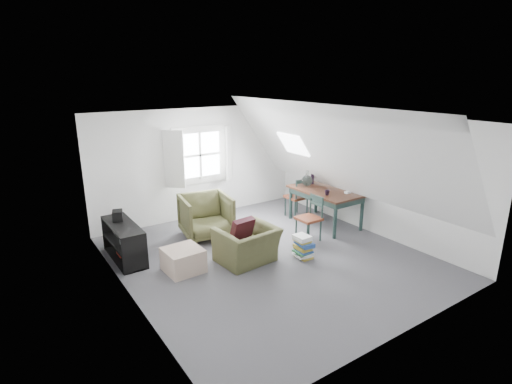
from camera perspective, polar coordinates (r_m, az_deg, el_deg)
floor at (r=7.35m, az=1.99°, el=-9.32°), size 5.50×5.50×0.00m
ceiling at (r=6.66m, az=2.20°, el=10.44°), size 5.50×5.50×0.00m
wall_back at (r=9.20m, az=-8.08°, el=4.07°), size 5.00×0.00×5.00m
wall_front at (r=5.08m, az=20.82°, el=-7.19°), size 5.00×0.00×5.00m
wall_left at (r=5.86m, az=-18.13°, el=-3.81°), size 0.00×5.50×5.50m
wall_right at (r=8.57m, az=15.73°, el=2.71°), size 0.00×5.50×5.50m
slope_left at (r=6.01m, az=-9.89°, el=2.53°), size 3.19×5.50×4.48m
slope_right at (r=7.77m, az=11.44°, el=5.59°), size 3.19×5.50×4.48m
dormer_window at (r=9.09m, az=-7.92°, el=5.22°), size 1.71×0.35×1.30m
skylight at (r=8.72m, az=5.34°, el=6.81°), size 0.35×0.75×0.47m
armchair_near at (r=7.20m, az=-1.30°, el=-9.89°), size 1.05×0.94×0.64m
armchair_far at (r=8.31m, az=-7.04°, el=-6.30°), size 1.08×1.10×0.88m
throw_pillow at (r=7.09m, az=-1.99°, el=-5.41°), size 0.46×0.30×0.45m
ottoman at (r=6.92m, az=-10.36°, el=-9.52°), size 0.62×0.62×0.40m
dining_table at (r=8.81m, az=9.90°, el=-0.35°), size 0.95×1.58×0.79m
demijohn at (r=8.96m, az=7.30°, el=1.68°), size 0.24×0.24×0.34m
vase_twigs at (r=9.20m, az=8.06°, el=1.94°), size 0.07×0.08×0.56m
cup at (r=8.41m, az=10.11°, el=-0.43°), size 0.13×0.13×0.10m
paper_box at (r=8.61m, az=12.96°, el=-0.04°), size 0.13×0.09×0.04m
dining_chair_far at (r=9.25m, az=5.95°, el=-0.65°), size 0.44×0.44×0.94m
dining_chair_near at (r=8.00m, az=7.74°, el=-3.62°), size 0.42×0.42×0.90m
media_shelf at (r=7.53m, az=-18.24°, el=-7.06°), size 0.43×1.29×0.66m
electronics_box at (r=7.64m, az=-19.16°, el=-3.23°), size 0.24×0.28×0.19m
magazine_stack at (r=7.30m, az=6.74°, el=-7.77°), size 0.32×0.38×0.43m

